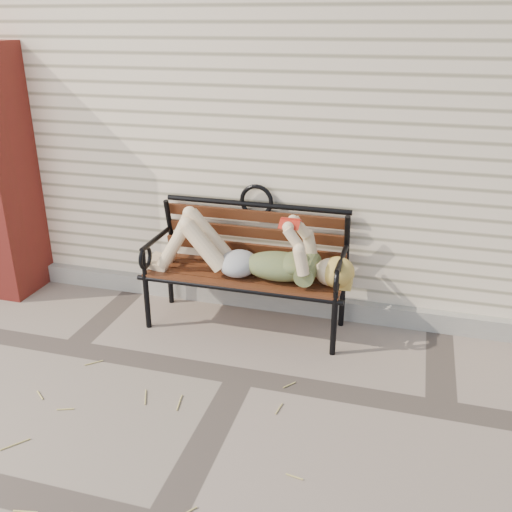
% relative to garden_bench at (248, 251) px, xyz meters
% --- Properties ---
extents(ground, '(80.00, 80.00, 0.00)m').
position_rel_garden_bench_xyz_m(ground, '(0.16, -0.74, -0.57)').
color(ground, gray).
rests_on(ground, ground).
extents(house_wall, '(8.00, 4.00, 3.00)m').
position_rel_garden_bench_xyz_m(house_wall, '(0.16, 2.26, 0.93)').
color(house_wall, '#F6DFC0').
rests_on(house_wall, ground).
extents(foundation_strip, '(8.00, 0.10, 0.15)m').
position_rel_garden_bench_xyz_m(foundation_strip, '(0.16, 0.23, -0.50)').
color(foundation_strip, '#A8A497').
rests_on(foundation_strip, ground).
extents(garden_bench, '(1.58, 0.63, 1.02)m').
position_rel_garden_bench_xyz_m(garden_bench, '(0.00, 0.00, 0.00)').
color(garden_bench, black).
rests_on(garden_bench, ground).
extents(reading_woman, '(1.49, 0.34, 0.47)m').
position_rel_garden_bench_xyz_m(reading_woman, '(0.01, -0.12, 0.03)').
color(reading_woman, '#0A3A46').
rests_on(reading_woman, ground).
extents(straw_scatter, '(2.98, 1.57, 0.01)m').
position_rel_garden_bench_xyz_m(straw_scatter, '(-0.88, -1.63, -0.57)').
color(straw_scatter, tan).
rests_on(straw_scatter, ground).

